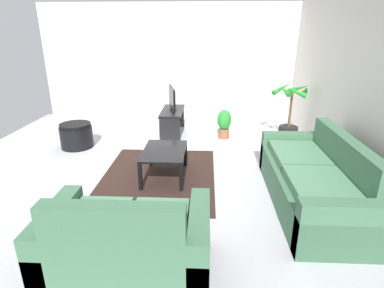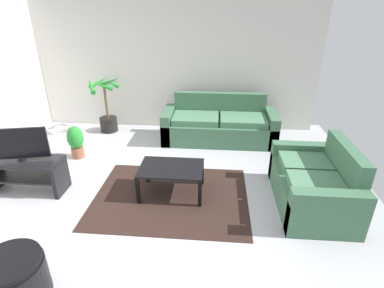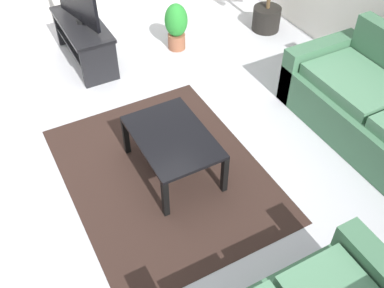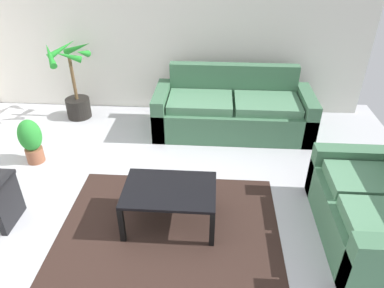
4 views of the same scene
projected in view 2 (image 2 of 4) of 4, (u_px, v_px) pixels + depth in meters
The scene contains 11 objects.
ground_plane at pixel (147, 204), 4.15m from camera, with size 6.60×6.60×0.00m, color #B2B2B7.
wall_back at pixel (175, 66), 6.28m from camera, with size 6.00×0.06×2.70m, color silver.
couch_main at pixel (219, 126), 6.01m from camera, with size 2.23×0.90×0.90m.
couch_loveseat at pixel (314, 185), 4.05m from camera, with size 0.90×1.48×0.90m.
tv_stand at pixel (25, 171), 4.33m from camera, with size 1.10×0.45×0.51m.
tv at pixel (18, 144), 4.14m from camera, with size 0.79×0.22×0.49m.
coffee_table at pixel (171, 171), 4.24m from camera, with size 0.91×0.62×0.43m.
area_rug at pixel (171, 196), 4.31m from camera, with size 2.20×1.70×0.01m, color black.
potted_palm at pixel (107, 110), 6.37m from camera, with size 0.70×0.74×1.18m.
potted_plant_small at pixel (76, 141), 5.30m from camera, with size 0.28×0.28×0.60m.
ottoman at pixel (13, 279), 2.74m from camera, with size 0.60×0.60×0.46m.
Camera 2 is at (0.92, -3.33, 2.53)m, focal length 27.77 mm.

